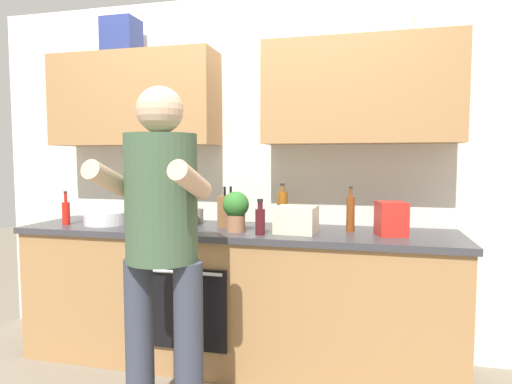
% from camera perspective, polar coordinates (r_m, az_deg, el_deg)
% --- Properties ---
extents(ground_plane, '(12.00, 12.00, 0.00)m').
position_cam_1_polar(ground_plane, '(3.16, -2.93, -21.07)').
color(ground_plane, '#756B5B').
extents(back_wall_unit, '(4.00, 0.38, 2.50)m').
position_cam_1_polar(back_wall_unit, '(3.12, -1.62, 7.06)').
color(back_wall_unit, silver).
rests_on(back_wall_unit, ground).
extents(counter, '(2.84, 0.67, 0.90)m').
position_cam_1_polar(counter, '(2.99, -2.99, -13.24)').
color(counter, '#A37547').
rests_on(counter, ground).
extents(person_standing, '(0.49, 0.45, 1.69)m').
position_cam_1_polar(person_standing, '(2.15, -12.12, -5.27)').
color(person_standing, '#383D4C').
rests_on(person_standing, ground).
extents(bottle_wine, '(0.06, 0.06, 0.22)m').
position_cam_1_polar(bottle_wine, '(2.64, 0.54, -3.65)').
color(bottle_wine, '#471419').
rests_on(bottle_wine, counter).
extents(bottle_syrup, '(0.07, 0.07, 0.29)m').
position_cam_1_polar(bottle_syrup, '(2.94, 3.42, -2.19)').
color(bottle_syrup, '#8C4C14').
rests_on(bottle_syrup, counter).
extents(bottle_hotsauce, '(0.05, 0.05, 0.23)m').
position_cam_1_polar(bottle_hotsauce, '(3.31, -23.35, -2.40)').
color(bottle_hotsauce, red).
rests_on(bottle_hotsauce, counter).
extents(bottle_vinegar, '(0.05, 0.05, 0.28)m').
position_cam_1_polar(bottle_vinegar, '(2.80, 12.12, -2.76)').
color(bottle_vinegar, brown).
rests_on(bottle_vinegar, counter).
extents(bottle_oil, '(0.06, 0.06, 0.30)m').
position_cam_1_polar(bottle_oil, '(3.28, -15.17, -1.72)').
color(bottle_oil, olive).
rests_on(bottle_oil, counter).
extents(cup_stoneware, '(0.07, 0.07, 0.10)m').
position_cam_1_polar(cup_stoneware, '(3.13, -7.47, -3.10)').
color(cup_stoneware, slate).
rests_on(cup_stoneware, counter).
extents(mixing_bowl, '(0.29, 0.29, 0.09)m').
position_cam_1_polar(mixing_bowl, '(3.23, -18.88, -3.23)').
color(mixing_bowl, silver).
rests_on(mixing_bowl, counter).
extents(knife_block, '(0.10, 0.14, 0.27)m').
position_cam_1_polar(knife_block, '(2.95, -3.67, -2.45)').
color(knife_block, brown).
rests_on(knife_block, counter).
extents(potted_herb, '(0.16, 0.16, 0.25)m').
position_cam_1_polar(potted_herb, '(2.75, -2.62, -2.23)').
color(potted_herb, '#9E6647').
rests_on(potted_herb, counter).
extents(grocery_bag_produce, '(0.26, 0.23, 0.22)m').
position_cam_1_polar(grocery_bag_produce, '(2.96, -10.88, -2.47)').
color(grocery_bag_produce, silver).
rests_on(grocery_bag_produce, counter).
extents(grocery_bag_crisps, '(0.20, 0.20, 0.20)m').
position_cam_1_polar(grocery_bag_crisps, '(2.73, 17.08, -3.32)').
color(grocery_bag_crisps, red).
rests_on(grocery_bag_crisps, counter).
extents(grocery_bag_rice, '(0.26, 0.23, 0.16)m').
position_cam_1_polar(grocery_bag_rice, '(2.72, 5.23, -3.57)').
color(grocery_bag_rice, beige).
rests_on(grocery_bag_rice, counter).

